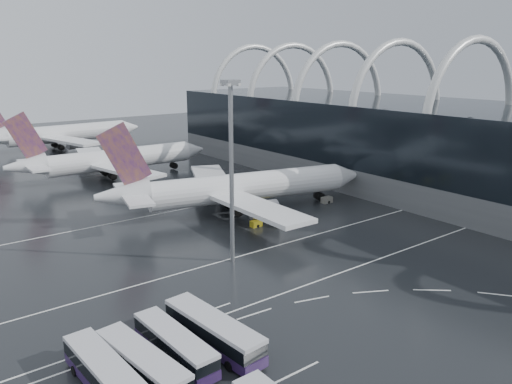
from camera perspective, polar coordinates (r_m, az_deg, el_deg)
ground at (r=70.52m, az=3.85°, el=-10.29°), size 420.00×420.00×0.00m
terminal at (r=125.36m, az=19.53°, el=5.29°), size 42.00×160.00×34.90m
lane_marking_near at (r=69.17m, az=4.96°, el=-10.83°), size 120.00×0.25×0.01m
lane_marking_mid at (r=79.16m, az=-1.89°, el=-7.35°), size 120.00×0.25×0.01m
lane_marking_far at (r=102.01m, az=-11.03°, el=-2.46°), size 120.00×0.25×0.01m
bus_bay_line_north at (r=59.37m, az=-14.68°, el=-15.96°), size 28.00×0.25×0.01m
airliner_main at (r=100.39m, az=-2.27°, el=0.40°), size 56.64×48.91×19.32m
airliner_gate_b at (r=135.08m, az=-16.23°, el=3.49°), size 52.90×47.76×18.43m
airliner_gate_c at (r=185.07m, az=-21.53°, el=6.14°), size 56.65×52.29×20.20m
bus_row_near_a at (r=51.23m, az=-16.90°, el=-19.25°), size 3.62×13.12×3.20m
bus_row_near_b at (r=51.63m, az=-12.90°, el=-18.66°), size 4.45×13.19×3.18m
bus_row_near_c at (r=54.13m, az=-9.27°, el=-16.82°), size 3.42×12.59×3.07m
bus_row_near_d at (r=55.53m, az=-4.91°, el=-15.55°), size 4.39×14.15×3.43m
floodlight_mast at (r=72.55m, az=-2.85°, el=4.70°), size 2.09×2.09×27.25m
gse_cart_belly_a at (r=96.47m, az=2.29°, el=-2.88°), size 1.90×1.12×1.04m
gse_cart_belly_b at (r=102.19m, az=1.96°, el=-1.83°), size 2.07×1.22×1.13m
gse_cart_belly_c at (r=92.49m, az=0.01°, el=-3.62°), size 2.13×1.26×1.16m
gse_cart_belly_d at (r=108.70m, az=8.09°, el=-0.90°), size 2.37×1.40×1.29m
gse_cart_belly_e at (r=103.40m, az=1.10°, el=-1.56°), size 2.46×1.45×1.34m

